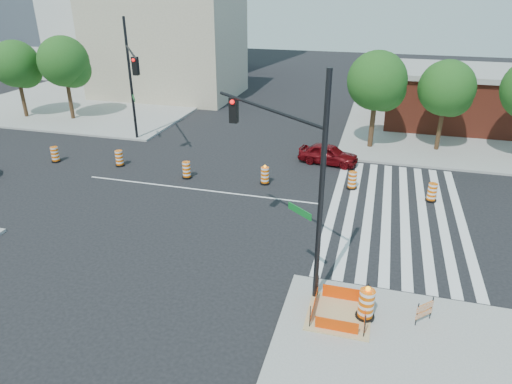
% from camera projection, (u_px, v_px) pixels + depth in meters
% --- Properties ---
extents(ground, '(120.00, 120.00, 0.00)m').
position_uv_depth(ground, '(198.00, 190.00, 26.22)').
color(ground, black).
rests_on(ground, ground).
extents(sidewalk_ne, '(22.00, 22.00, 0.15)m').
position_uv_depth(sidewalk_ne, '(484.00, 126.00, 37.56)').
color(sidewalk_ne, gray).
rests_on(sidewalk_ne, ground).
extents(sidewalk_nw, '(22.00, 22.00, 0.15)m').
position_uv_depth(sidewalk_nw, '(100.00, 99.00, 46.32)').
color(sidewalk_nw, gray).
rests_on(sidewalk_nw, ground).
extents(crosswalk_east, '(6.75, 13.50, 0.01)m').
position_uv_depth(crosswalk_east, '(396.00, 213.00, 23.55)').
color(crosswalk_east, silver).
rests_on(crosswalk_east, ground).
extents(lane_centerline, '(14.00, 0.12, 0.01)m').
position_uv_depth(lane_centerline, '(198.00, 189.00, 26.22)').
color(lane_centerline, silver).
rests_on(lane_centerline, ground).
extents(excavation_pit, '(2.20, 2.20, 0.90)m').
position_uv_depth(excavation_pit, '(339.00, 314.00, 16.06)').
color(excavation_pit, tan).
rests_on(excavation_pit, ground).
extents(brick_storefront, '(16.50, 8.50, 4.60)m').
position_uv_depth(brick_storefront, '(490.00, 99.00, 36.62)').
color(brick_storefront, maroon).
rests_on(brick_storefront, ground).
extents(beige_midrise, '(14.00, 10.00, 10.00)m').
position_uv_depth(beige_midrise, '(168.00, 46.00, 46.30)').
color(beige_midrise, tan).
rests_on(beige_midrise, ground).
extents(red_coupe, '(4.04, 2.09, 1.31)m').
position_uv_depth(red_coupe, '(328.00, 154.00, 29.72)').
color(red_coupe, '#5C070C').
rests_on(red_coupe, ground).
extents(signal_pole_se, '(5.02, 4.10, 8.39)m').
position_uv_depth(signal_pole_se, '(289.00, 158.00, 16.27)').
color(signal_pole_se, black).
rests_on(signal_pole_se, ground).
extents(signal_pole_nw, '(3.83, 5.44, 8.60)m').
position_uv_depth(signal_pole_nw, '(132.00, 73.00, 30.88)').
color(signal_pole_nw, black).
rests_on(signal_pole_nw, ground).
extents(pit_drum, '(0.67, 0.67, 1.32)m').
position_uv_depth(pit_drum, '(366.00, 305.00, 15.76)').
color(pit_drum, black).
rests_on(pit_drum, ground).
extents(barricade, '(0.58, 0.58, 0.92)m').
position_uv_depth(barricade, '(425.00, 310.00, 15.58)').
color(barricade, '#EB5C04').
rests_on(barricade, ground).
extents(tree_north_a, '(3.87, 3.87, 6.57)m').
position_uv_depth(tree_north_a, '(17.00, 67.00, 38.27)').
color(tree_north_a, '#382314').
rests_on(tree_north_a, ground).
extents(tree_north_b, '(4.11, 4.11, 6.98)m').
position_uv_depth(tree_north_b, '(65.00, 64.00, 37.59)').
color(tree_north_b, '#382314').
rests_on(tree_north_b, ground).
extents(tree_north_c, '(4.02, 4.01, 6.81)m').
position_uv_depth(tree_north_c, '(377.00, 84.00, 30.89)').
color(tree_north_c, '#382314').
rests_on(tree_north_c, ground).
extents(tree_north_d, '(3.71, 3.71, 6.30)m').
position_uv_depth(tree_north_d, '(447.00, 91.00, 30.44)').
color(tree_north_d, '#382314').
rests_on(tree_north_d, ground).
extents(median_drum_0, '(0.60, 0.60, 1.02)m').
position_uv_depth(median_drum_0, '(55.00, 155.00, 30.09)').
color(median_drum_0, black).
rests_on(median_drum_0, ground).
extents(median_drum_1, '(0.60, 0.60, 1.02)m').
position_uv_depth(median_drum_1, '(119.00, 159.00, 29.43)').
color(median_drum_1, black).
rests_on(median_drum_1, ground).
extents(median_drum_2, '(0.60, 0.60, 1.02)m').
position_uv_depth(median_drum_2, '(187.00, 170.00, 27.59)').
color(median_drum_2, black).
rests_on(median_drum_2, ground).
extents(median_drum_3, '(0.60, 0.60, 1.18)m').
position_uv_depth(median_drum_3, '(265.00, 176.00, 26.79)').
color(median_drum_3, black).
rests_on(median_drum_3, ground).
extents(median_drum_4, '(0.60, 0.60, 1.02)m').
position_uv_depth(median_drum_4, '(352.00, 181.00, 26.15)').
color(median_drum_4, black).
rests_on(median_drum_4, ground).
extents(median_drum_5, '(0.60, 0.60, 1.02)m').
position_uv_depth(median_drum_5, '(432.00, 193.00, 24.65)').
color(median_drum_5, black).
rests_on(median_drum_5, ground).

